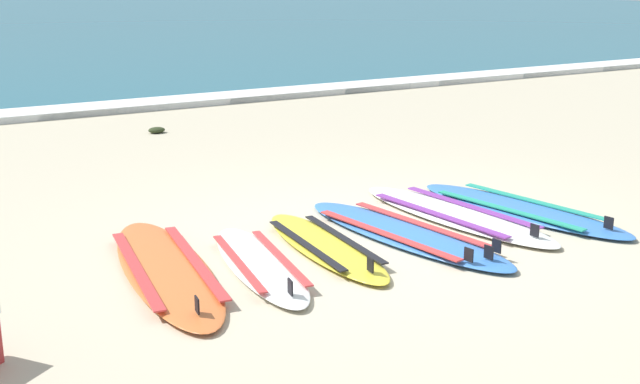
# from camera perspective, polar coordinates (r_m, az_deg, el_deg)

# --- Properties ---
(ground_plane) EXTENTS (80.00, 80.00, 0.00)m
(ground_plane) POSITION_cam_1_polar(r_m,az_deg,el_deg) (7.33, 3.85, -2.97)
(ground_plane) COLOR #C1B599
(wave_foam_strip) EXTENTS (80.00, 0.78, 0.11)m
(wave_foam_strip) POSITION_cam_1_polar(r_m,az_deg,el_deg) (14.03, -13.36, 5.81)
(wave_foam_strip) COLOR white
(wave_foam_strip) RESTS_ON ground
(surfboard_0) EXTENTS (0.95, 2.59, 0.18)m
(surfboard_0) POSITION_cam_1_polar(r_m,az_deg,el_deg) (6.52, -10.63, -5.25)
(surfboard_0) COLOR orange
(surfboard_0) RESTS_ON ground
(surfboard_1) EXTENTS (0.77, 1.98, 0.18)m
(surfboard_1) POSITION_cam_1_polar(r_m,az_deg,el_deg) (6.53, -4.22, -4.99)
(surfboard_1) COLOR white
(surfboard_1) RESTS_ON ground
(surfboard_2) EXTENTS (0.61, 2.01, 0.18)m
(surfboard_2) POSITION_cam_1_polar(r_m,az_deg,el_deg) (6.92, 0.34, -3.74)
(surfboard_2) COLOR yellow
(surfboard_2) RESTS_ON ground
(surfboard_3) EXTENTS (0.98, 2.50, 0.18)m
(surfboard_3) POSITION_cam_1_polar(r_m,az_deg,el_deg) (7.27, 5.88, -2.87)
(surfboard_3) COLOR #3875CC
(surfboard_3) RESTS_ON ground
(surfboard_4) EXTENTS (0.89, 2.48, 0.18)m
(surfboard_4) POSITION_cam_1_polar(r_m,az_deg,el_deg) (7.88, 9.32, -1.54)
(surfboard_4) COLOR white
(surfboard_4) RESTS_ON ground
(surfboard_5) EXTENTS (1.02, 2.46, 0.18)m
(surfboard_5) POSITION_cam_1_polar(r_m,az_deg,el_deg) (8.17, 13.75, -1.17)
(surfboard_5) COLOR #3875CC
(surfboard_5) RESTS_ON ground
(seaweed_clump_near_shoreline) EXTENTS (0.24, 0.19, 0.08)m
(seaweed_clump_near_shoreline) POSITION_cam_1_polar(r_m,az_deg,el_deg) (11.96, -11.27, 4.24)
(seaweed_clump_near_shoreline) COLOR #2D381E
(seaweed_clump_near_shoreline) RESTS_ON ground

